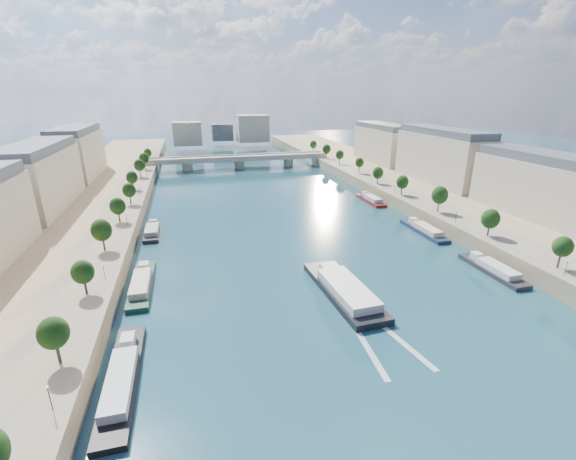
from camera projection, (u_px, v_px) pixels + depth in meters
ground at (291, 236)px, 130.50m from camera, size 700.00×700.00×0.00m
quay_left at (53, 250)px, 112.52m from camera, size 44.00×520.00×5.00m
quay_right at (473, 213)px, 146.77m from camera, size 44.00×520.00×5.00m
pave_left at (107, 237)px, 115.22m from camera, size 14.00×520.00×0.10m
pave_right at (439, 209)px, 142.33m from camera, size 14.00×520.00×0.10m
trees_left at (113, 217)px, 115.67m from camera, size 4.80×268.80×8.26m
trees_right at (421, 189)px, 149.11m from camera, size 4.80×268.80×8.26m
lamps_left at (117, 239)px, 106.26m from camera, size 0.36×200.36×4.28m
lamps_right at (422, 199)px, 144.88m from camera, size 0.36×200.36×4.28m
buildings_left at (8, 196)px, 115.60m from camera, size 16.00×226.00×23.20m
buildings_right at (485, 169)px, 156.03m from camera, size 16.00×226.00×23.20m
skyline at (227, 131)px, 325.97m from camera, size 79.00×42.00×22.00m
bridge at (239, 160)px, 243.04m from camera, size 112.00×12.00×8.15m
tour_barge at (344, 290)px, 92.25m from camera, size 10.51×31.64×4.24m
wake at (375, 334)px, 77.65m from camera, size 10.75×26.02×0.04m
moored_barges_left at (123, 373)px, 65.67m from camera, size 5.00×158.21×3.60m
moored_barges_right at (497, 272)px, 102.20m from camera, size 5.00×164.35×3.60m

